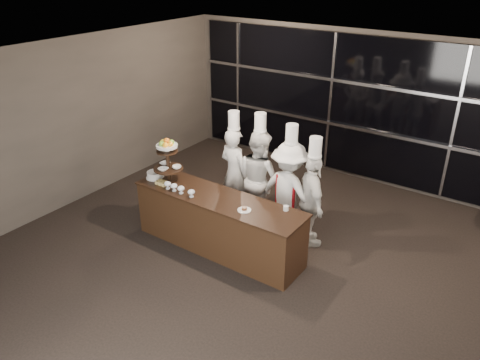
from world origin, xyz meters
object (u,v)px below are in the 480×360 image
Objects in this scene: buffet_counter at (219,223)px; layer_cake at (155,175)px; chef_a at (234,172)px; chef_d at (311,200)px; chef_b at (259,177)px; chef_c at (289,191)px; display_stand at (168,157)px.

buffet_counter is 9.47× the size of layer_cake.
chef_a reaches higher than chef_d.
chef_b is (0.06, 1.07, 0.39)m from buffet_counter.
layer_cake is at bearing -139.94° from chef_b.
chef_d is (1.11, 0.95, 0.32)m from buffet_counter.
chef_b is at bearing 86.74° from buffet_counter.
chef_c reaches higher than layer_cake.
chef_a is 1.05× the size of chef_d.
chef_b reaches higher than display_stand.
chef_b reaches higher than layer_cake.
chef_c is at bearing 179.10° from chef_d.
chef_a is at bearing 60.73° from display_stand.
layer_cake is at bearing -157.18° from chef_d.
display_stand reaches higher than layer_cake.
chef_c is at bearing 53.86° from buffet_counter.
chef_d is (2.11, 0.95, -0.55)m from display_stand.
buffet_counter is at bearing -126.14° from chef_c.
layer_cake is 0.15× the size of chef_c.
chef_a reaches higher than display_stand.
chef_c is (1.13, -0.06, -0.01)m from chef_a.
chef_b is at bearing 45.20° from display_stand.
chef_a is 0.98× the size of chef_b.
chef_d is at bearing 22.82° from layer_cake.
layer_cake is (-0.27, -0.05, -0.37)m from display_stand.
chef_a reaches higher than buffet_counter.
display_stand is 0.38× the size of chef_c.
chef_b reaches higher than chef_c.
chef_d is (1.05, -0.12, -0.07)m from chef_b.
chef_b reaches higher than chef_d.
layer_cake is 2.22m from chef_c.
chef_c is (1.97, 1.01, -0.14)m from layer_cake.
buffet_counter is 1.47× the size of chef_a.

